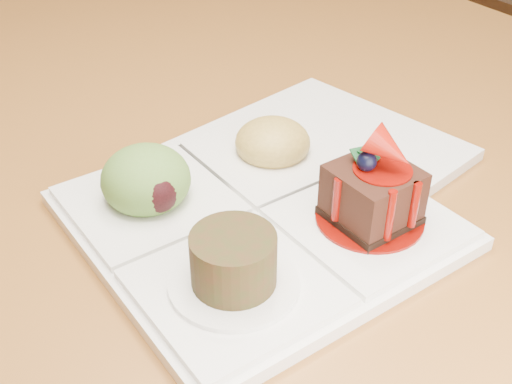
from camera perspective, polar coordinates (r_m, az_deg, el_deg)
dining_table at (r=0.83m, az=-3.33°, el=5.49°), size 1.00×1.80×0.75m
sampler_plate at (r=0.54m, az=-0.45°, el=-1.02°), size 0.29×0.29×0.11m
second_plate at (r=0.65m, az=5.68°, el=3.49°), size 0.27×0.27×0.01m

